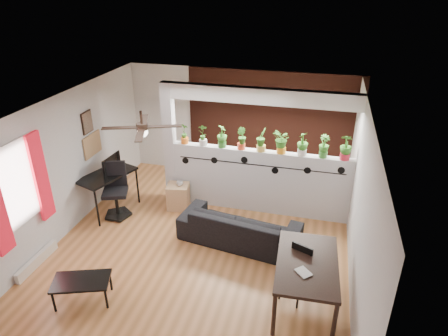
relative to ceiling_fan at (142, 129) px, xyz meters
The scene contains 30 objects.
room_shell 1.33m from the ceiling_fan, 20.56° to the left, with size 6.30×7.10×2.90m.
partition_wall 2.91m from the ceiling_fan, 48.37° to the left, with size 3.60×0.18×1.35m, color #BCBCC1.
ceiling_header 2.41m from the ceiling_fan, 48.37° to the left, with size 3.60×0.18×0.30m, color white.
pier_column 2.09m from the ceiling_fan, 99.77° to the left, with size 0.22×0.20×2.60m, color #BCBCC1.
brick_panel 3.78m from the ceiling_fan, 63.93° to the left, with size 3.90×0.05×2.60m, color #983E2C.
vine_decal 2.64m from the ceiling_fan, 46.80° to the left, with size 3.31×0.01×0.30m.
window_assembly 2.13m from the ceiling_fan, 152.87° to the right, with size 0.09×1.30×1.55m.
baseboard_heater 2.96m from the ceiling_fan, 152.65° to the right, with size 0.08×1.00×0.18m, color silver.
corkboard 2.38m from the ceiling_fan, 144.85° to the left, with size 0.03×0.60×0.45m, color #9B724B.
framed_art 2.19m from the ceiling_fan, 145.97° to the left, with size 0.03×0.34×0.44m.
ceiling_fan is the anchor object (origin of this frame).
potted_plant_0 1.94m from the ceiling_fan, 89.36° to the left, with size 0.26×0.23×0.43m.
potted_plant_1 1.99m from the ceiling_fan, 77.02° to the left, with size 0.25×0.21×0.44m.
potted_plant_2 2.10m from the ceiling_fan, 65.77° to the left, with size 0.27×0.29×0.46m.
potted_plant_3 2.29m from the ceiling_fan, 56.20° to the left, with size 0.29×0.28×0.44m.
potted_plant_4 2.51m from the ceiling_fan, 48.37° to the left, with size 0.30×0.32×0.48m.
potted_plant_5 2.78m from the ceiling_fan, 42.06° to the left, with size 0.31×0.32×0.48m.
potted_plant_6 3.08m from the ceiling_fan, 36.98° to the left, with size 0.29×0.31×0.47m.
potted_plant_7 3.40m from the ceiling_fan, 32.88° to the left, with size 0.28×0.26×0.44m.
potted_plant_8 3.72m from the ceiling_fan, 29.51° to the left, with size 0.28×0.23×0.49m.
sofa 2.55m from the ceiling_fan, 23.51° to the left, with size 2.09×0.82×0.61m, color black.
cube_shelf 2.51m from the ceiling_fan, 92.19° to the left, with size 0.44×0.39×0.54m, color tan.
cup 2.26m from the ceiling_fan, 90.23° to the left, with size 0.13×0.13×0.10m, color gray.
computer_desk 2.32m from the ceiling_fan, 143.91° to the left, with size 0.97×1.31×0.85m.
monitor 2.28m from the ceiling_fan, 140.09° to the left, with size 0.06×0.33×0.19m, color black.
office_chair 2.34m from the ceiling_fan, 142.53° to the left, with size 0.60×0.61×1.12m.
dining_table 3.23m from the ceiling_fan, 13.70° to the right, with size 0.93×1.47×0.78m.
book 3.18m from the ceiling_fan, 20.20° to the right, with size 0.16×0.22×0.02m, color gray.
folding_chair 3.19m from the ceiling_fan, 11.07° to the right, with size 0.47×0.47×0.89m.
coffee_table 2.48m from the ceiling_fan, 109.88° to the right, with size 0.94×0.71×0.39m.
Camera 1 is at (1.89, -5.63, 4.49)m, focal length 32.00 mm.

